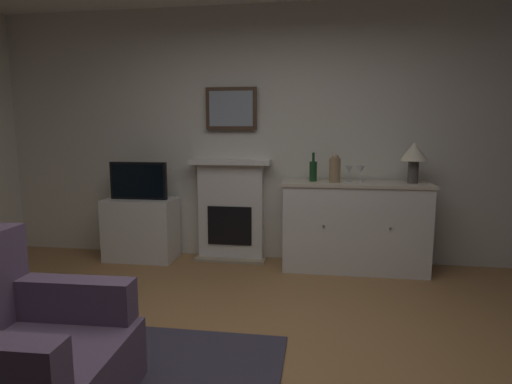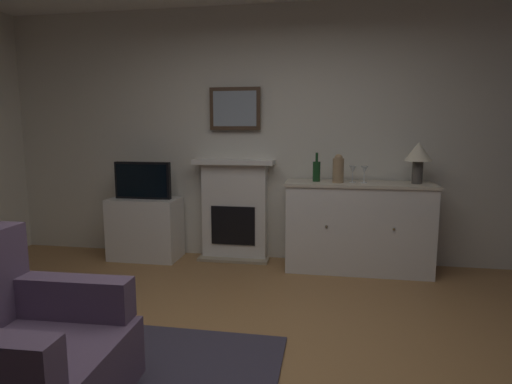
# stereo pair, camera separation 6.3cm
# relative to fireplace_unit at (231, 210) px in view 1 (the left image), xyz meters

# --- Properties ---
(wall_rear) EXTENTS (6.39, 0.06, 2.71)m
(wall_rear) POSITION_rel_fireplace_unit_xyz_m (0.52, 0.13, 0.80)
(wall_rear) COLOR silver
(wall_rear) RESTS_ON ground_plane
(fireplace_unit) EXTENTS (0.87, 0.30, 1.10)m
(fireplace_unit) POSITION_rel_fireplace_unit_xyz_m (0.00, 0.00, 0.00)
(fireplace_unit) COLOR white
(fireplace_unit) RESTS_ON ground_plane
(framed_picture) EXTENTS (0.55, 0.04, 0.45)m
(framed_picture) POSITION_rel_fireplace_unit_xyz_m (-0.00, 0.05, 1.09)
(framed_picture) COLOR #473323
(sideboard_cabinet) EXTENTS (1.45, 0.49, 0.90)m
(sideboard_cabinet) POSITION_rel_fireplace_unit_xyz_m (1.31, -0.18, -0.10)
(sideboard_cabinet) COLOR white
(sideboard_cabinet) RESTS_ON ground_plane
(table_lamp) EXTENTS (0.26, 0.26, 0.40)m
(table_lamp) POSITION_rel_fireplace_unit_xyz_m (1.85, -0.18, 0.63)
(table_lamp) COLOR #4C4742
(table_lamp) RESTS_ON sideboard_cabinet
(wine_bottle) EXTENTS (0.08, 0.08, 0.29)m
(wine_bottle) POSITION_rel_fireplace_unit_xyz_m (0.88, -0.16, 0.46)
(wine_bottle) COLOR #193F1E
(wine_bottle) RESTS_ON sideboard_cabinet
(wine_glass_left) EXTENTS (0.07, 0.07, 0.16)m
(wine_glass_left) POSITION_rel_fireplace_unit_xyz_m (1.24, -0.17, 0.47)
(wine_glass_left) COLOR silver
(wine_glass_left) RESTS_ON sideboard_cabinet
(wine_glass_center) EXTENTS (0.07, 0.07, 0.16)m
(wine_glass_center) POSITION_rel_fireplace_unit_xyz_m (1.35, -0.20, 0.47)
(wine_glass_center) COLOR silver
(wine_glass_center) RESTS_ON sideboard_cabinet
(vase_decorative) EXTENTS (0.11, 0.11, 0.28)m
(vase_decorative) POSITION_rel_fireplace_unit_xyz_m (1.10, -0.23, 0.49)
(vase_decorative) COLOR #9E7F5B
(vase_decorative) RESTS_ON sideboard_cabinet
(tv_cabinet) EXTENTS (0.75, 0.42, 0.67)m
(tv_cabinet) POSITION_rel_fireplace_unit_xyz_m (-0.97, -0.16, -0.21)
(tv_cabinet) COLOR white
(tv_cabinet) RESTS_ON ground_plane
(tv_set) EXTENTS (0.62, 0.07, 0.40)m
(tv_set) POSITION_rel_fireplace_unit_xyz_m (-0.98, -0.19, 0.33)
(tv_set) COLOR black
(tv_set) RESTS_ON tv_cabinet
(armchair) EXTENTS (0.84, 0.80, 0.92)m
(armchair) POSITION_rel_fireplace_unit_xyz_m (-0.42, -2.79, -0.17)
(armchair) COLOR #604C66
(armchair) RESTS_ON ground_plane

